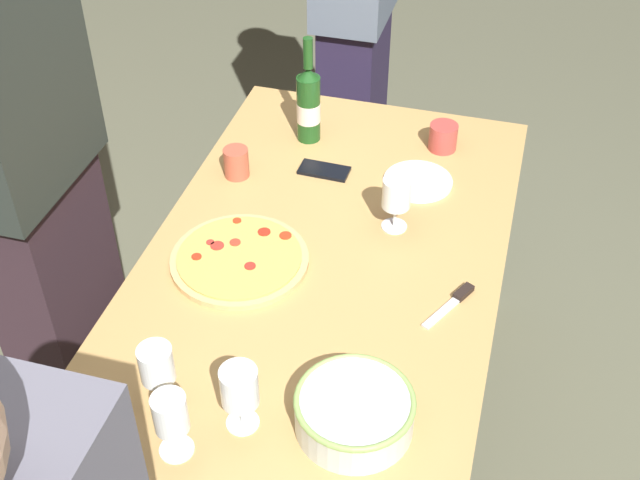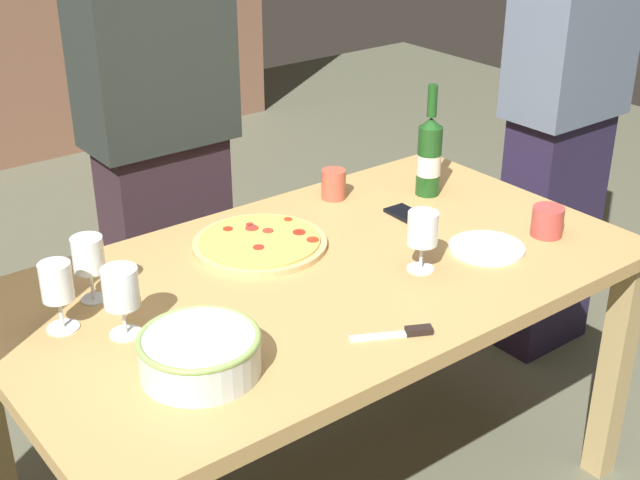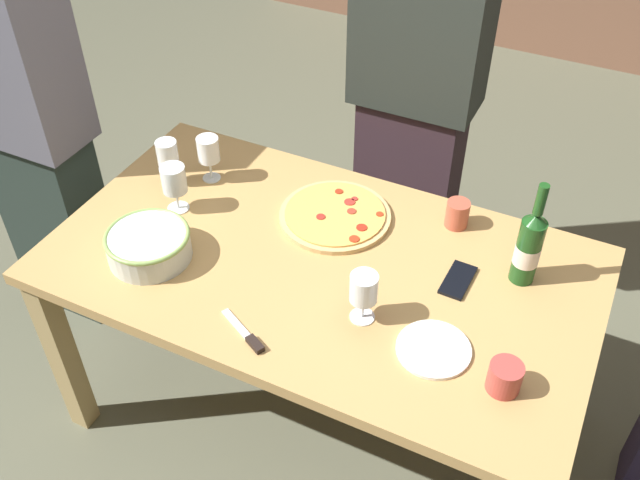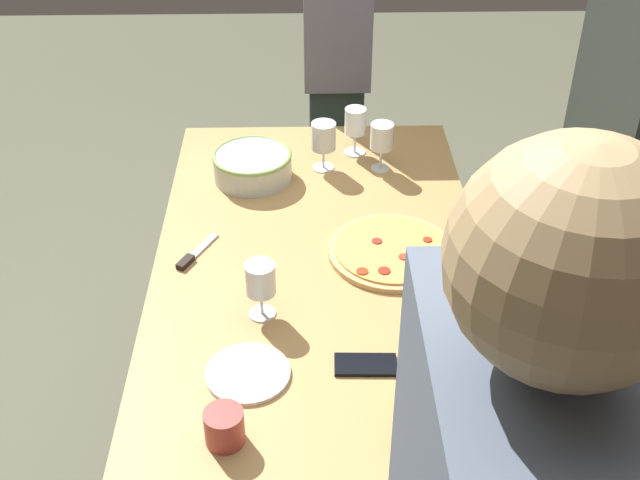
{
  "view_description": "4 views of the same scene",
  "coord_description": "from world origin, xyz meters",
  "px_view_note": "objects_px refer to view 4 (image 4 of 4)",
  "views": [
    {
      "loc": [
        -1.5,
        -0.42,
        2.16
      ],
      "look_at": [
        0.0,
        0.0,
        0.83
      ],
      "focal_mm": 46.82,
      "sensor_mm": 36.0,
      "label": 1
    },
    {
      "loc": [
        -1.16,
        -1.5,
        1.76
      ],
      "look_at": [
        0.0,
        0.0,
        0.83
      ],
      "focal_mm": 48.89,
      "sensor_mm": 36.0,
      "label": 2
    },
    {
      "loc": [
        0.67,
        -1.37,
        2.18
      ],
      "look_at": [
        0.0,
        0.0,
        0.83
      ],
      "focal_mm": 39.93,
      "sensor_mm": 36.0,
      "label": 3
    },
    {
      "loc": [
        1.74,
        -0.04,
        2.08
      ],
      "look_at": [
        0.0,
        0.0,
        0.83
      ],
      "focal_mm": 45.57,
      "sensor_mm": 36.0,
      "label": 4
    }
  ],
  "objects_px": {
    "wine_glass_by_bottle": "(323,139)",
    "cell_phone": "(366,365)",
    "wine_glass_near_pizza": "(260,282)",
    "pizza_knife": "(193,256)",
    "person_guest_right": "(335,64)",
    "wine_glass_far_left": "(355,124)",
    "wine_glass_far_right": "(382,139)",
    "dining_table": "(320,292)",
    "cup_ceramic": "(463,327)",
    "serving_bowl": "(252,165)",
    "cup_amber": "(224,427)",
    "pizza": "(392,251)",
    "side_plate": "(248,373)",
    "person_guest_left": "(621,215)",
    "wine_bottle": "(417,377)"
  },
  "relations": [
    {
      "from": "serving_bowl",
      "to": "person_guest_right",
      "type": "xyz_separation_m",
      "value": [
        -0.71,
        0.29,
        0.02
      ]
    },
    {
      "from": "serving_bowl",
      "to": "cell_phone",
      "type": "relative_size",
      "value": 1.73
    },
    {
      "from": "cup_amber",
      "to": "side_plate",
      "type": "xyz_separation_m",
      "value": [
        -0.19,
        0.04,
        -0.04
      ]
    },
    {
      "from": "wine_glass_near_pizza",
      "to": "pizza_knife",
      "type": "relative_size",
      "value": 0.89
    },
    {
      "from": "serving_bowl",
      "to": "wine_glass_by_bottle",
      "type": "bearing_deg",
      "value": 104.01
    },
    {
      "from": "dining_table",
      "to": "cell_phone",
      "type": "bearing_deg",
      "value": 13.86
    },
    {
      "from": "cup_ceramic",
      "to": "person_guest_left",
      "type": "relative_size",
      "value": 0.05
    },
    {
      "from": "serving_bowl",
      "to": "wine_glass_near_pizza",
      "type": "bearing_deg",
      "value": 4.47
    },
    {
      "from": "cup_ceramic",
      "to": "person_guest_right",
      "type": "bearing_deg",
      "value": -170.57
    },
    {
      "from": "dining_table",
      "to": "serving_bowl",
      "type": "distance_m",
      "value": 0.52
    },
    {
      "from": "serving_bowl",
      "to": "wine_glass_by_bottle",
      "type": "distance_m",
      "value": 0.24
    },
    {
      "from": "wine_bottle",
      "to": "cell_phone",
      "type": "height_order",
      "value": "wine_bottle"
    },
    {
      "from": "dining_table",
      "to": "person_guest_right",
      "type": "height_order",
      "value": "person_guest_right"
    },
    {
      "from": "pizza",
      "to": "cup_amber",
      "type": "distance_m",
      "value": 0.77
    },
    {
      "from": "pizza",
      "to": "wine_glass_near_pizza",
      "type": "bearing_deg",
      "value": -55.03
    },
    {
      "from": "pizza_knife",
      "to": "wine_bottle",
      "type": "bearing_deg",
      "value": 42.23
    },
    {
      "from": "wine_glass_by_bottle",
      "to": "wine_glass_far_left",
      "type": "bearing_deg",
      "value": 132.81
    },
    {
      "from": "wine_glass_far_left",
      "to": "wine_glass_far_right",
      "type": "relative_size",
      "value": 1.0
    },
    {
      "from": "cup_amber",
      "to": "person_guest_left",
      "type": "distance_m",
      "value": 1.18
    },
    {
      "from": "wine_glass_by_bottle",
      "to": "person_guest_right",
      "type": "bearing_deg",
      "value": 174.47
    },
    {
      "from": "wine_bottle",
      "to": "wine_glass_far_left",
      "type": "height_order",
      "value": "wine_bottle"
    },
    {
      "from": "dining_table",
      "to": "person_guest_right",
      "type": "relative_size",
      "value": 0.98
    },
    {
      "from": "wine_glass_by_bottle",
      "to": "cell_phone",
      "type": "xyz_separation_m",
      "value": [
        0.9,
        0.07,
        -0.1
      ]
    },
    {
      "from": "person_guest_right",
      "to": "cup_amber",
      "type": "bearing_deg",
      "value": -5.33
    },
    {
      "from": "cell_phone",
      "to": "person_guest_left",
      "type": "distance_m",
      "value": 0.81
    },
    {
      "from": "wine_glass_far_left",
      "to": "wine_glass_far_right",
      "type": "height_order",
      "value": "same"
    },
    {
      "from": "wine_glass_near_pizza",
      "to": "pizza_knife",
      "type": "bearing_deg",
      "value": -140.68
    },
    {
      "from": "wine_glass_near_pizza",
      "to": "pizza_knife",
      "type": "height_order",
      "value": "wine_glass_near_pizza"
    },
    {
      "from": "pizza",
      "to": "wine_glass_by_bottle",
      "type": "distance_m",
      "value": 0.51
    },
    {
      "from": "serving_bowl",
      "to": "side_plate",
      "type": "bearing_deg",
      "value": 1.72
    },
    {
      "from": "wine_glass_near_pizza",
      "to": "wine_glass_far_left",
      "type": "xyz_separation_m",
      "value": [
        -0.81,
        0.28,
        0.0
      ]
    },
    {
      "from": "wine_glass_far_right",
      "to": "pizza_knife",
      "type": "height_order",
      "value": "wine_glass_far_right"
    },
    {
      "from": "pizza",
      "to": "person_guest_right",
      "type": "xyz_separation_m",
      "value": [
        -1.13,
        -0.11,
        0.06
      ]
    },
    {
      "from": "dining_table",
      "to": "wine_glass_by_bottle",
      "type": "relative_size",
      "value": 9.98
    },
    {
      "from": "cell_phone",
      "to": "pizza_knife",
      "type": "xyz_separation_m",
      "value": [
        -0.43,
        -0.44,
        0.0
      ]
    },
    {
      "from": "side_plate",
      "to": "person_guest_left",
      "type": "height_order",
      "value": "person_guest_left"
    },
    {
      "from": "wine_glass_by_bottle",
      "to": "wine_glass_far_right",
      "type": "xyz_separation_m",
      "value": [
        0.01,
        0.18,
        0.0
      ]
    },
    {
      "from": "pizza",
      "to": "cup_amber",
      "type": "bearing_deg",
      "value": -32.48
    },
    {
      "from": "person_guest_left",
      "to": "cup_ceramic",
      "type": "bearing_deg",
      "value": 33.83
    },
    {
      "from": "pizza_knife",
      "to": "person_guest_right",
      "type": "xyz_separation_m",
      "value": [
        -1.13,
        0.43,
        0.06
      ]
    },
    {
      "from": "dining_table",
      "to": "wine_glass_by_bottle",
      "type": "height_order",
      "value": "wine_glass_by_bottle"
    },
    {
      "from": "wine_glass_near_pizza",
      "to": "person_guest_right",
      "type": "relative_size",
      "value": 0.09
    },
    {
      "from": "cup_ceramic",
      "to": "side_plate",
      "type": "bearing_deg",
      "value": -78.45
    },
    {
      "from": "dining_table",
      "to": "serving_bowl",
      "type": "xyz_separation_m",
      "value": [
        -0.46,
        -0.2,
        0.14
      ]
    },
    {
      "from": "wine_glass_by_bottle",
      "to": "person_guest_right",
      "type": "relative_size",
      "value": 0.1
    },
    {
      "from": "cup_amber",
      "to": "cup_ceramic",
      "type": "height_order",
      "value": "cup_ceramic"
    },
    {
      "from": "wine_glass_far_right",
      "to": "cup_ceramic",
      "type": "relative_size",
      "value": 1.82
    },
    {
      "from": "cell_phone",
      "to": "person_guest_right",
      "type": "relative_size",
      "value": 0.09
    },
    {
      "from": "pizza",
      "to": "wine_glass_by_bottle",
      "type": "height_order",
      "value": "wine_glass_by_bottle"
    },
    {
      "from": "dining_table",
      "to": "cup_amber",
      "type": "relative_size",
      "value": 19.0
    }
  ]
}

